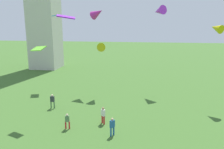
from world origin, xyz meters
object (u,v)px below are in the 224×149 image
Objects in this scene: person_1 at (52,100)px; kite_flying_1 at (55,15)px; kite_flying_5 at (38,49)px; kite_flying_7 at (103,47)px; person_3 at (67,120)px; kite_flying_2 at (159,11)px; kite_flying_8 at (97,13)px; person_4 at (103,114)px; person_0 at (112,126)px; kite_flying_9 at (216,28)px; kite_flying_6 at (66,17)px.

kite_flying_1 is at bearing 104.16° from person_1.
kite_flying_5 is 10.64m from kite_flying_7.
kite_flying_7 reaches higher than person_3.
kite_flying_8 is (-8.86, -1.97, -0.33)m from kite_flying_2.
person_3 is at bearing -155.98° from kite_flying_8.
person_3 is 0.88× the size of person_4.
kite_flying_2 is (8.97, 15.84, 10.89)m from person_3.
kite_flying_7 reaches higher than person_0.
kite_flying_1 is (-11.35, 15.85, 10.22)m from person_0.
person_0 is 1.11× the size of person_3.
kite_flying_8 is (-3.08, 12.20, 10.44)m from person_4.
kite_flying_2 is 1.25× the size of kite_flying_9.
person_1 is at bearing -91.08° from person_0.
person_0 is 0.97× the size of kite_flying_7.
kite_flying_7 is (1.27, 11.65, 5.92)m from person_3.
person_0 is 0.87× the size of kite_flying_9.
kite_flying_7 is at bearing -131.74° from person_0.
person_3 is at bearing 78.63° from person_4.
kite_flying_6 is at bearing 26.48° from kite_flying_2.
kite_flying_7 is at bearing 81.72° from kite_flying_5.
person_4 is at bearing 13.45° from kite_flying_6.
kite_flying_7 is (4.79, 9.47, -0.69)m from kite_flying_5.
person_4 reaches higher than person_3.
person_4 reaches higher than person_1.
kite_flying_8 is at bearing -105.71° from person_3.
kite_flying_2 is at bearing -147.97° from kite_flying_7.
kite_flying_6 is at bearing -55.09° from person_1.
kite_flying_6 reaches higher than person_1.
kite_flying_1 reaches higher than person_1.
kite_flying_1 reaches higher than kite_flying_5.
person_3 is at bearing -13.22° from kite_flying_5.
kite_flying_1 is at bearing 97.60° from kite_flying_6.
kite_flying_9 is at bearing 15.62° from kite_flying_6.
kite_flying_7 is at bearing -38.08° from kite_flying_9.
kite_flying_1 is 0.79× the size of kite_flying_8.
person_4 is 18.71m from kite_flying_2.
kite_flying_9 is at bearing 11.28° from person_1.
kite_flying_9 reaches higher than kite_flying_7.
kite_flying_7 is (8.14, -3.50, -4.40)m from kite_flying_1.
person_1 is 11.45m from kite_flying_6.
kite_flying_5 is (0.08, -2.73, 6.49)m from person_1.
kite_flying_1 is (-3.27, 10.24, 10.20)m from person_1.
kite_flying_1 is (-6.87, 15.14, 10.31)m from person_3.
person_3 is 0.86× the size of kite_flying_6.
person_4 is 11.69m from kite_flying_7.
kite_flying_1 is at bearing 104.18° from kite_flying_8.
kite_flying_5 is 12.87m from kite_flying_8.
kite_flying_7 reaches higher than person_4.
person_1 is 0.98× the size of kite_flying_6.
person_0 is at bearing 12.56° from kite_flying_9.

